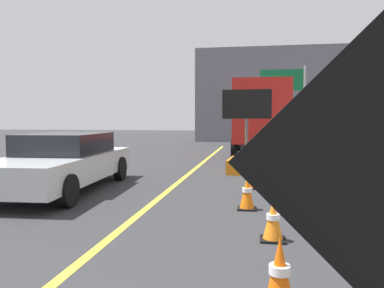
{
  "coord_description": "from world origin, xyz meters",
  "views": [
    {
      "loc": [
        2.06,
        -0.29,
        1.72
      ],
      "look_at": [
        1.1,
        5.48,
        1.34
      ],
      "focal_mm": 35.42,
      "sensor_mm": 36.0,
      "label": 1
    }
  ],
  "objects": [
    {
      "name": "far_building_block",
      "position": [
        5.57,
        32.58,
        3.64
      ],
      "size": [
        16.37,
        6.97,
        7.28
      ],
      "primitive_type": "cube",
      "color": "slate",
      "rests_on": "ground"
    },
    {
      "name": "traffic_cone_curbside",
      "position": [
        2.03,
        9.18,
        0.33
      ],
      "size": [
        0.36,
        0.36,
        0.66
      ],
      "color": "black",
      "rests_on": "ground"
    },
    {
      "name": "traffic_cone_mid_lane",
      "position": [
        2.33,
        5.12,
        0.29
      ],
      "size": [
        0.36,
        0.36,
        0.6
      ],
      "color": "black",
      "rests_on": "ground"
    },
    {
      "name": "arrow_board_trailer",
      "position": [
        1.78,
        12.19,
        0.48
      ],
      "size": [
        1.6,
        1.87,
        2.7
      ],
      "color": "orange",
      "rests_on": "ground"
    },
    {
      "name": "traffic_cone_far_lane",
      "position": [
        1.93,
        6.95,
        0.32
      ],
      "size": [
        0.36,
        0.36,
        0.66
      ],
      "color": "black",
      "rests_on": "ground"
    },
    {
      "name": "box_truck",
      "position": [
        2.31,
        18.42,
        1.85
      ],
      "size": [
        2.63,
        6.85,
        3.43
      ],
      "color": "black",
      "rests_on": "ground"
    },
    {
      "name": "traffic_cone_near_sign",
      "position": [
        2.29,
        3.05,
        0.34
      ],
      "size": [
        0.36,
        0.36,
        0.7
      ],
      "color": "black",
      "rests_on": "ground"
    },
    {
      "name": "pickup_car",
      "position": [
        -2.56,
        8.24,
        0.7
      ],
      "size": [
        2.29,
        5.25,
        1.38
      ],
      "color": "silver",
      "rests_on": "ground"
    },
    {
      "name": "highway_guide_sign",
      "position": [
        4.24,
        23.69,
        3.42
      ],
      "size": [
        2.79,
        0.18,
        5.0
      ],
      "color": "gray",
      "rests_on": "ground"
    },
    {
      "name": "lane_center_stripe",
      "position": [
        0.0,
        6.0,
        0.0
      ],
      "size": [
        0.14,
        36.0,
        0.01
      ],
      "primitive_type": "cube",
      "color": "yellow",
      "rests_on": "ground"
    }
  ]
}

